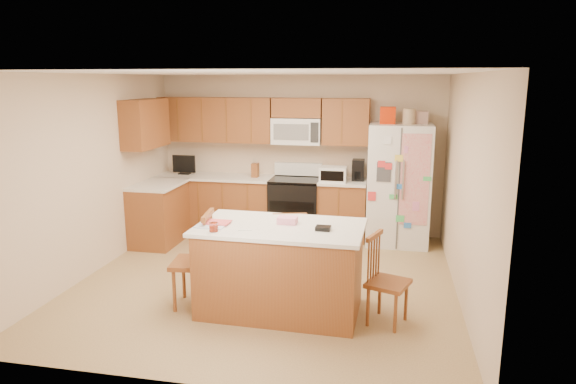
% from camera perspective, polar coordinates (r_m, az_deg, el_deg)
% --- Properties ---
extents(ground, '(4.50, 4.50, 0.00)m').
position_cam_1_polar(ground, '(6.41, -2.37, -9.86)').
color(ground, olive).
rests_on(ground, ground).
extents(room_shell, '(4.60, 4.60, 2.52)m').
position_cam_1_polar(room_shell, '(6.02, -2.50, 2.94)').
color(room_shell, beige).
rests_on(room_shell, ground).
extents(cabinetry, '(3.36, 1.56, 2.15)m').
position_cam_1_polar(cabinetry, '(8.07, -6.22, 1.52)').
color(cabinetry, brown).
rests_on(cabinetry, ground).
extents(stove, '(0.76, 0.65, 1.13)m').
position_cam_1_polar(stove, '(8.07, 0.83, -1.62)').
color(stove, black).
rests_on(stove, ground).
extents(refrigerator, '(0.90, 0.79, 2.04)m').
position_cam_1_polar(refrigerator, '(7.79, 12.20, 0.95)').
color(refrigerator, white).
rests_on(refrigerator, ground).
extents(island, '(1.75, 1.05, 1.04)m').
position_cam_1_polar(island, '(5.48, -0.86, -8.44)').
color(island, brown).
rests_on(island, ground).
extents(windsor_chair_left, '(0.48, 0.50, 1.05)m').
position_cam_1_polar(windsor_chair_left, '(5.69, -10.27, -7.66)').
color(windsor_chair_left, brown).
rests_on(windsor_chair_left, ground).
extents(windsor_chair_back, '(0.49, 0.48, 0.95)m').
position_cam_1_polar(windsor_chair_back, '(6.08, 0.12, -6.62)').
color(windsor_chair_back, brown).
rests_on(windsor_chair_back, ground).
extents(windsor_chair_right, '(0.49, 0.50, 0.93)m').
position_cam_1_polar(windsor_chair_right, '(5.32, 10.81, -9.79)').
color(windsor_chair_right, brown).
rests_on(windsor_chair_right, ground).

